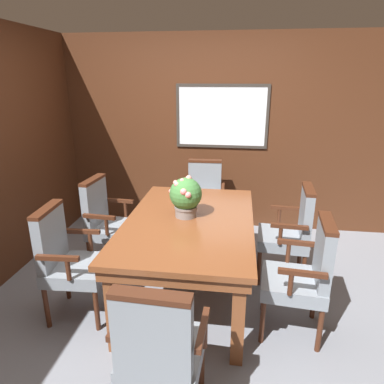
{
  "coord_description": "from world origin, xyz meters",
  "views": [
    {
      "loc": [
        0.5,
        -2.46,
        1.94
      ],
      "look_at": [
        0.1,
        0.42,
        0.96
      ],
      "focal_mm": 32.0,
      "sensor_mm": 36.0,
      "label": 1
    }
  ],
  "objects_px": {
    "chair_left_near": "(68,258)",
    "chair_left_far": "(107,220)",
    "dining_table": "(190,229)",
    "chair_head_near": "(160,348)",
    "potted_plant": "(186,196)",
    "chair_head_far": "(204,197)",
    "chair_right_far": "(291,230)",
    "chair_right_near": "(304,273)"
  },
  "relations": [
    {
      "from": "chair_head_near",
      "to": "chair_right_near",
      "type": "bearing_deg",
      "value": -133.23
    },
    {
      "from": "chair_head_near",
      "to": "chair_left_near",
      "type": "relative_size",
      "value": 1.0
    },
    {
      "from": "chair_left_near",
      "to": "chair_left_far",
      "type": "distance_m",
      "value": 0.8
    },
    {
      "from": "chair_right_near",
      "to": "potted_plant",
      "type": "height_order",
      "value": "potted_plant"
    },
    {
      "from": "chair_right_far",
      "to": "potted_plant",
      "type": "bearing_deg",
      "value": -66.9
    },
    {
      "from": "dining_table",
      "to": "chair_left_near",
      "type": "height_order",
      "value": "chair_left_near"
    },
    {
      "from": "chair_head_near",
      "to": "chair_right_near",
      "type": "relative_size",
      "value": 1.0
    },
    {
      "from": "dining_table",
      "to": "chair_right_far",
      "type": "bearing_deg",
      "value": 22.99
    },
    {
      "from": "potted_plant",
      "to": "dining_table",
      "type": "bearing_deg",
      "value": -53.93
    },
    {
      "from": "chair_right_near",
      "to": "chair_right_far",
      "type": "bearing_deg",
      "value": -175.46
    },
    {
      "from": "chair_head_near",
      "to": "potted_plant",
      "type": "xyz_separation_m",
      "value": [
        -0.06,
        1.33,
        0.42
      ]
    },
    {
      "from": "chair_head_far",
      "to": "chair_right_far",
      "type": "bearing_deg",
      "value": -43.45
    },
    {
      "from": "dining_table",
      "to": "chair_right_far",
      "type": "height_order",
      "value": "chair_right_far"
    },
    {
      "from": "chair_right_near",
      "to": "chair_left_far",
      "type": "bearing_deg",
      "value": -107.35
    },
    {
      "from": "dining_table",
      "to": "chair_right_far",
      "type": "xyz_separation_m",
      "value": [
        0.94,
        0.4,
        -0.13
      ]
    },
    {
      "from": "chair_head_far",
      "to": "chair_left_far",
      "type": "relative_size",
      "value": 1.0
    },
    {
      "from": "dining_table",
      "to": "chair_head_near",
      "type": "bearing_deg",
      "value": -89.16
    },
    {
      "from": "chair_head_far",
      "to": "chair_head_near",
      "type": "bearing_deg",
      "value": -91.03
    },
    {
      "from": "chair_head_near",
      "to": "dining_table",
      "type": "bearing_deg",
      "value": -86.8
    },
    {
      "from": "chair_right_near",
      "to": "potted_plant",
      "type": "bearing_deg",
      "value": -109.3
    },
    {
      "from": "chair_head_near",
      "to": "chair_right_near",
      "type": "height_order",
      "value": "same"
    },
    {
      "from": "chair_left_far",
      "to": "chair_right_far",
      "type": "bearing_deg",
      "value": -85.0
    },
    {
      "from": "chair_left_near",
      "to": "chair_right_near",
      "type": "relative_size",
      "value": 1.0
    },
    {
      "from": "chair_head_far",
      "to": "chair_right_far",
      "type": "relative_size",
      "value": 1.0
    },
    {
      "from": "potted_plant",
      "to": "chair_right_near",
      "type": "bearing_deg",
      "value": -24.34
    },
    {
      "from": "chair_head_far",
      "to": "chair_right_far",
      "type": "distance_m",
      "value": 1.26
    },
    {
      "from": "chair_left_far",
      "to": "potted_plant",
      "type": "xyz_separation_m",
      "value": [
        0.88,
        -0.32,
        0.42
      ]
    },
    {
      "from": "chair_left_far",
      "to": "chair_right_far",
      "type": "relative_size",
      "value": 1.0
    },
    {
      "from": "dining_table",
      "to": "potted_plant",
      "type": "bearing_deg",
      "value": 126.07
    },
    {
      "from": "dining_table",
      "to": "chair_left_far",
      "type": "height_order",
      "value": "chair_left_far"
    },
    {
      "from": "dining_table",
      "to": "chair_left_near",
      "type": "relative_size",
      "value": 1.8
    },
    {
      "from": "dining_table",
      "to": "chair_right_near",
      "type": "relative_size",
      "value": 1.8
    },
    {
      "from": "potted_plant",
      "to": "chair_left_far",
      "type": "bearing_deg",
      "value": 159.82
    },
    {
      "from": "dining_table",
      "to": "chair_right_near",
      "type": "xyz_separation_m",
      "value": [
        0.93,
        -0.38,
        -0.13
      ]
    },
    {
      "from": "chair_head_far",
      "to": "chair_left_far",
      "type": "distance_m",
      "value": 1.26
    },
    {
      "from": "chair_head_far",
      "to": "chair_left_near",
      "type": "relative_size",
      "value": 1.0
    },
    {
      "from": "chair_left_near",
      "to": "chair_right_near",
      "type": "distance_m",
      "value": 1.88
    },
    {
      "from": "chair_left_near",
      "to": "chair_right_far",
      "type": "height_order",
      "value": "same"
    },
    {
      "from": "potted_plant",
      "to": "chair_right_far",
      "type": "bearing_deg",
      "value": 19.01
    },
    {
      "from": "chair_left_far",
      "to": "chair_head_near",
      "type": "bearing_deg",
      "value": -145.84
    },
    {
      "from": "potted_plant",
      "to": "chair_left_near",
      "type": "bearing_deg",
      "value": -152.41
    },
    {
      "from": "chair_head_far",
      "to": "chair_left_far",
      "type": "bearing_deg",
      "value": -138.5
    }
  ]
}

